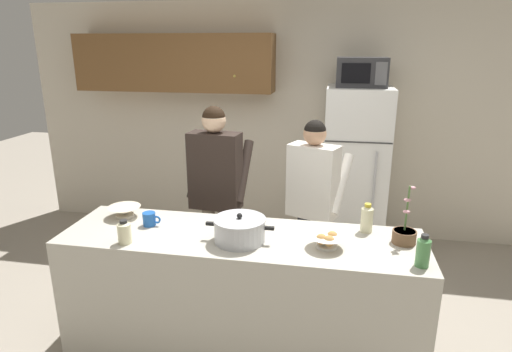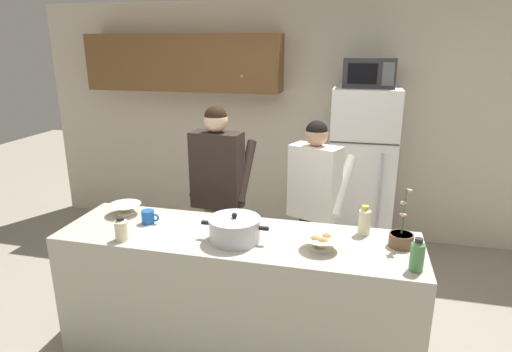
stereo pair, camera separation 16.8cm
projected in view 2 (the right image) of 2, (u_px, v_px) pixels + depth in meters
ground_plane at (238, 350)px, 3.14m from camera, size 14.00×14.00×0.00m
back_wall_unit at (271, 110)px, 4.87m from camera, size 6.00×0.48×2.60m
kitchen_island at (237, 295)px, 3.00m from camera, size 2.42×0.68×0.92m
refrigerator at (361, 173)px, 4.42m from camera, size 0.64×0.68×1.74m
microwave at (369, 73)px, 4.10m from camera, size 0.48×0.37×0.28m
person_near_pot at (218, 180)px, 3.62m from camera, size 0.54×0.45×1.67m
person_by_sink at (315, 193)px, 3.53m from camera, size 0.58×0.53×1.57m
cooking_pot at (235, 229)px, 2.77m from camera, size 0.45×0.34×0.19m
coffee_mug at (148, 217)px, 3.05m from camera, size 0.13×0.09×0.10m
bread_bowl at (321, 242)px, 2.66m from camera, size 0.24×0.24×0.10m
empty_bowl at (125, 208)px, 3.21m from camera, size 0.24×0.24×0.08m
bottle_near_edge at (417, 255)px, 2.40m from camera, size 0.08×0.08×0.20m
bottle_mid_counter at (121, 229)px, 2.78m from camera, size 0.09×0.09×0.16m
bottle_far_corner at (364, 220)px, 2.86m from camera, size 0.08×0.08×0.20m
potted_orchid at (401, 238)px, 2.70m from camera, size 0.15×0.15×0.39m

